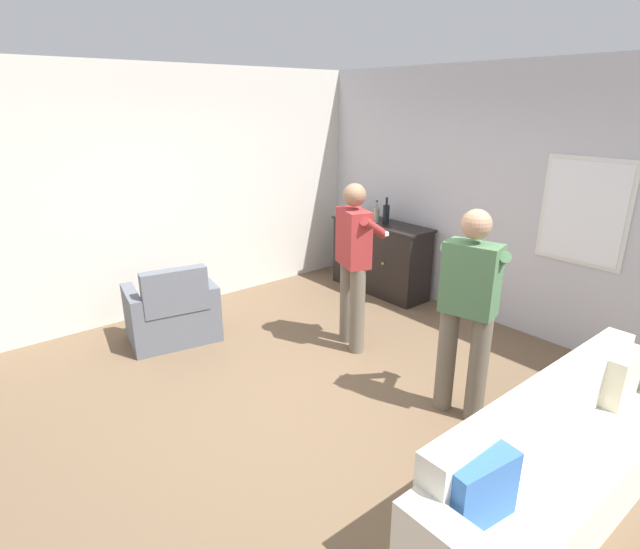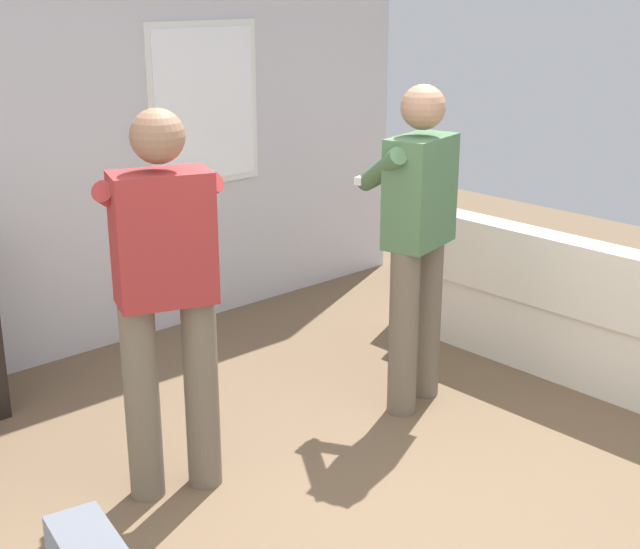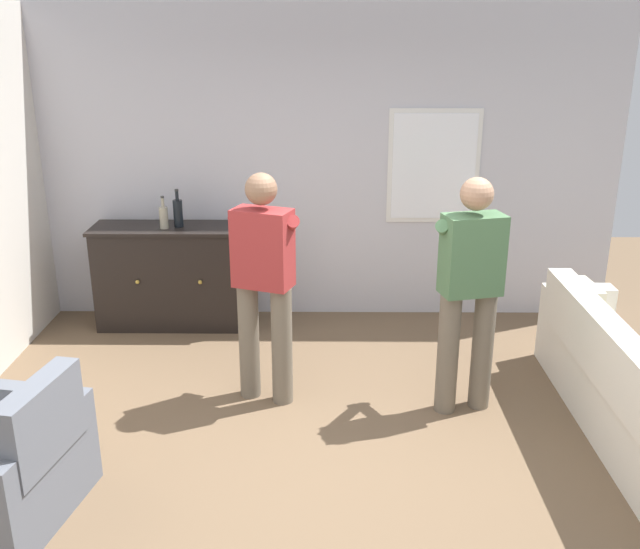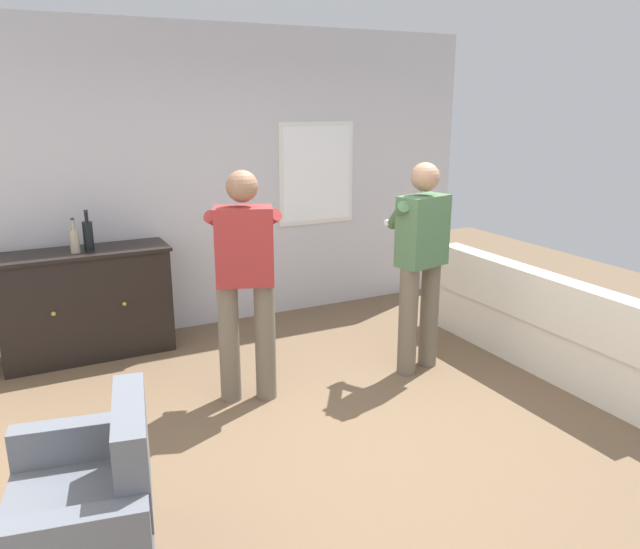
# 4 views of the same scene
# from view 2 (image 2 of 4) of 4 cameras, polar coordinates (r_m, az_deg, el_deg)

# --- Properties ---
(ground) EXTENTS (10.40, 10.40, 0.00)m
(ground) POSITION_cam_2_polar(r_m,az_deg,el_deg) (3.79, 5.39, -16.32)
(ground) COLOR brown
(wall_back_with_window) EXTENTS (5.20, 0.15, 2.80)m
(wall_back_with_window) POSITION_cam_2_polar(r_m,az_deg,el_deg) (5.33, -15.87, 9.51)
(wall_back_with_window) COLOR silver
(wall_back_with_window) RESTS_ON ground
(couch) EXTENTS (0.57, 2.53, 0.82)m
(couch) POSITION_cam_2_polar(r_m,az_deg,el_deg) (5.27, 16.48, -2.76)
(couch) COLOR silver
(couch) RESTS_ON ground
(person_standing_left) EXTENTS (0.52, 0.52, 1.68)m
(person_standing_left) POSITION_cam_2_polar(r_m,az_deg,el_deg) (3.74, -9.86, -0.87)
(person_standing_left) COLOR #6B6051
(person_standing_left) RESTS_ON ground
(person_standing_right) EXTENTS (0.54, 0.51, 1.68)m
(person_standing_right) POSITION_cam_2_polar(r_m,az_deg,el_deg) (4.52, 6.21, 2.64)
(person_standing_right) COLOR #6B6051
(person_standing_right) RESTS_ON ground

